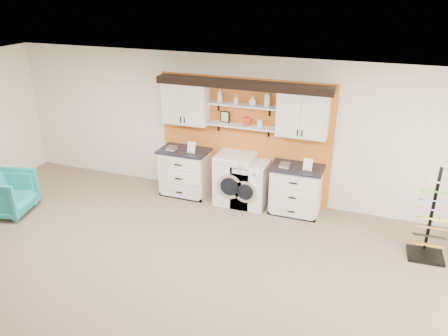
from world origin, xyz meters
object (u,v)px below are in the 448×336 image
at_px(washer, 235,179).
at_px(sample_rack, 430,230).
at_px(base_cabinet_right, 296,189).
at_px(armchair, 7,194).
at_px(base_cabinet_left, 185,172).
at_px(dryer, 250,184).

relative_size(washer, sample_rack, 0.68).
height_order(base_cabinet_right, armchair, base_cabinet_right).
xyz_separation_m(sample_rack, armchair, (-7.29, -1.14, -0.10)).
xyz_separation_m(base_cabinet_left, washer, (1.07, -0.00, 0.02)).
bearing_deg(armchair, base_cabinet_right, -82.06).
bearing_deg(armchair, base_cabinet_left, -68.45).
distance_m(washer, sample_rack, 3.51).
bearing_deg(sample_rack, base_cabinet_left, 168.07).
distance_m(base_cabinet_right, washer, 1.19).
relative_size(base_cabinet_left, sample_rack, 0.66).
bearing_deg(sample_rack, washer, 165.32).
xyz_separation_m(washer, dryer, (0.31, -0.00, -0.06)).
distance_m(base_cabinet_right, dryer, 0.88).
relative_size(base_cabinet_right, armchair, 1.10).
height_order(base_cabinet_right, washer, washer).
bearing_deg(base_cabinet_right, armchair, -159.59).
distance_m(base_cabinet_left, armchair, 3.35).
bearing_deg(dryer, armchair, -155.77).
bearing_deg(washer, sample_rack, -11.96).
bearing_deg(base_cabinet_left, base_cabinet_right, 0.00).
distance_m(sample_rack, armchair, 7.38).
distance_m(base_cabinet_right, sample_rack, 2.37).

